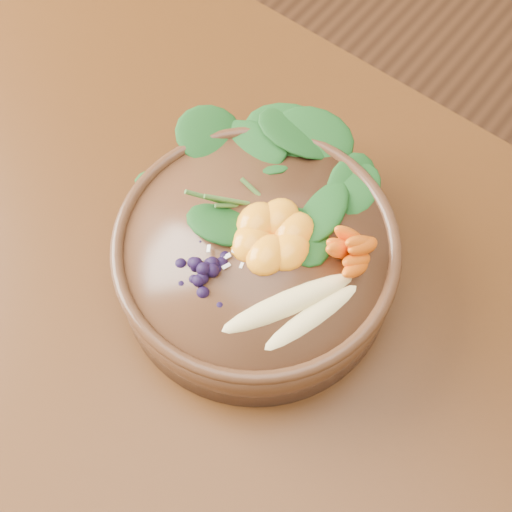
% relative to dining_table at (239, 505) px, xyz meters
% --- Properties ---
extents(dining_table, '(1.60, 0.90, 0.75)m').
position_rel_dining_table_xyz_m(dining_table, '(0.00, 0.00, 0.00)').
color(dining_table, '#331C0C').
rests_on(dining_table, ground).
extents(stoneware_bowl, '(0.33, 0.33, 0.07)m').
position_rel_dining_table_xyz_m(stoneware_bowl, '(-0.11, 0.16, 0.13)').
color(stoneware_bowl, '#4C2E1C').
rests_on(stoneware_bowl, dining_table).
extents(kale_heap, '(0.21, 0.20, 0.04)m').
position_rel_dining_table_xyz_m(kale_heap, '(-0.12, 0.23, 0.18)').
color(kale_heap, '#184B18').
rests_on(kale_heap, stoneware_bowl).
extents(carrot_cluster, '(0.07, 0.07, 0.07)m').
position_rel_dining_table_xyz_m(carrot_cluster, '(-0.04, 0.20, 0.20)').
color(carrot_cluster, orange).
rests_on(carrot_cluster, stoneware_bowl).
extents(banana_halves, '(0.09, 0.13, 0.02)m').
position_rel_dining_table_xyz_m(banana_halves, '(-0.04, 0.14, 0.17)').
color(banana_halves, '#E0CC84').
rests_on(banana_halves, stoneware_bowl).
extents(mandarin_cluster, '(0.10, 0.10, 0.03)m').
position_rel_dining_table_xyz_m(mandarin_cluster, '(-0.10, 0.18, 0.17)').
color(mandarin_cluster, orange).
rests_on(mandarin_cluster, stoneware_bowl).
extents(blueberry_pile, '(0.14, 0.13, 0.03)m').
position_rel_dining_table_xyz_m(blueberry_pile, '(-0.13, 0.11, 0.18)').
color(blueberry_pile, black).
rests_on(blueberry_pile, stoneware_bowl).
extents(coconut_flakes, '(0.10, 0.09, 0.01)m').
position_rel_dining_table_xyz_m(coconut_flakes, '(-0.11, 0.15, 0.16)').
color(coconut_flakes, white).
rests_on(coconut_flakes, stoneware_bowl).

